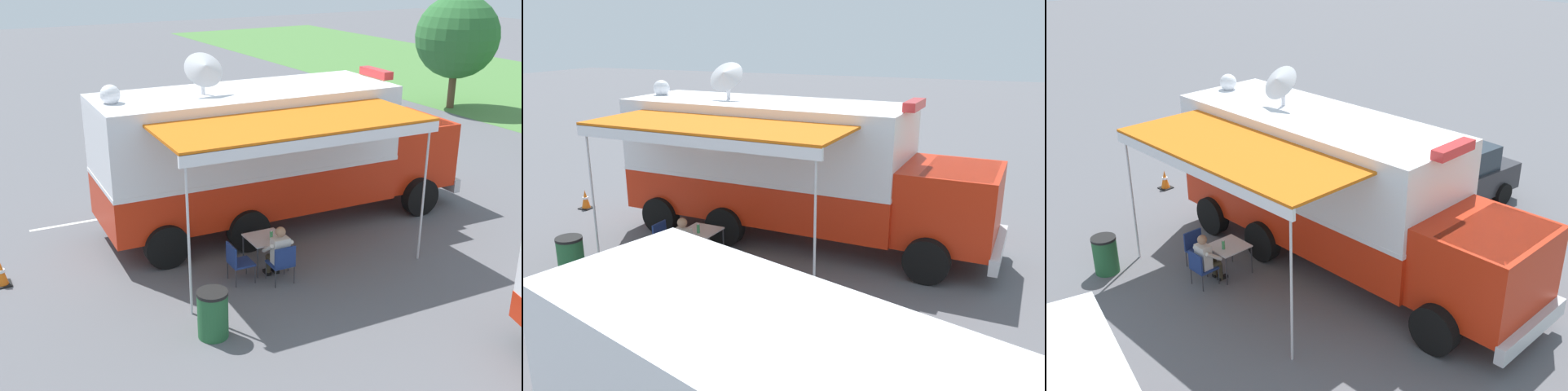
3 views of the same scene
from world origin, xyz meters
The scene contains 11 objects.
ground_plane centered at (0.00, 0.00, 0.00)m, with size 100.00×100.00×0.00m, color #5B5B60.
lot_stripe centered at (-2.25, -2.52, 0.00)m, with size 0.12×4.80×0.01m, color silver.
command_truck centered at (0.07, 0.75, 1.94)m, with size 5.12×9.59×4.53m.
folding_table centered at (2.20, -0.69, 0.67)m, with size 0.84×0.84×0.73m.
water_bottle centered at (2.38, -0.65, 0.83)m, with size 0.07×0.07×0.22m.
folding_chair_at_table centered at (3.00, -0.73, 0.51)m, with size 0.50×0.50×0.87m.
folding_chair_beside_table centered at (2.49, -1.54, 0.51)m, with size 0.50×0.50×0.87m.
seated_responder centered at (2.81, -0.72, 0.65)m, with size 0.67×0.57×1.25m.
trash_bin centered at (4.12, -2.84, 0.46)m, with size 0.57×0.57×0.91m.
traffic_cone centered at (0.26, -5.92, 0.28)m, with size 0.36×0.36×0.58m.
car_behind_truck centered at (-4.54, 1.09, 0.88)m, with size 4.41×2.46×1.76m.
Camera 2 is at (12.50, 5.74, 5.23)m, focal length 37.71 mm.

